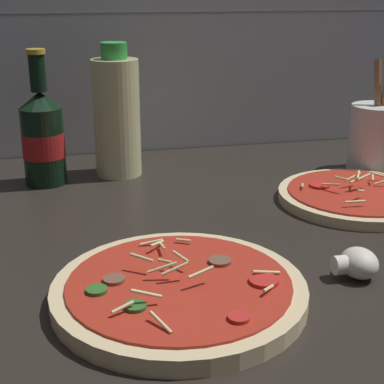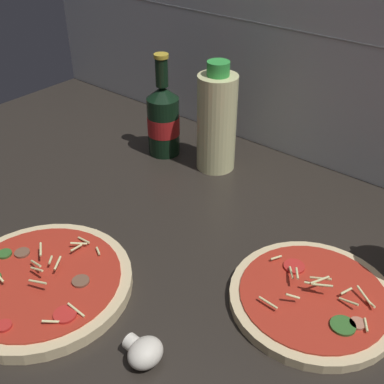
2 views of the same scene
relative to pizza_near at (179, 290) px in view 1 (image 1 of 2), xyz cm
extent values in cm
cube|color=#28231E|center=(11.84, 16.62, -2.36)|extent=(160.00, 90.00, 2.50)
cube|color=silver|center=(11.84, 62.12, 26.39)|extent=(160.00, 1.00, 60.00)
cube|color=gray|center=(11.84, 61.57, 26.39)|extent=(156.80, 0.16, 0.30)
cylinder|color=beige|center=(-0.01, 0.01, -0.14)|extent=(27.98, 27.98, 1.94)
cylinder|color=#B22D1E|center=(-0.01, 0.01, 0.98)|extent=(24.62, 24.62, 0.30)
cylinder|color=red|center=(4.10, -8.80, 1.33)|extent=(2.17, 2.17, 0.40)
cylinder|color=brown|center=(-6.91, 1.60, 1.33)|extent=(2.43, 2.43, 0.40)
cylinder|color=#336628|center=(-5.37, -4.50, 1.33)|extent=(2.30, 2.30, 0.40)
cylinder|color=brown|center=(5.51, 3.42, 1.33)|extent=(2.66, 2.66, 0.40)
cylinder|color=red|center=(8.93, -2.24, 1.33)|extent=(3.29, 3.29, 0.40)
cylinder|color=#336628|center=(-8.92, -0.36, 1.33)|extent=(2.30, 2.30, 0.40)
cylinder|color=beige|center=(-3.47, -8.43, 1.61)|extent=(1.86, 3.08, 1.09)
cylinder|color=beige|center=(-6.70, -5.26, 1.83)|extent=(2.43, 1.34, 0.73)
cylinder|color=beige|center=(-1.70, 0.80, 2.58)|extent=(3.33, 0.82, 1.38)
cylinder|color=beige|center=(0.80, 2.98, 2.60)|extent=(1.66, 2.46, 0.74)
cylinder|color=beige|center=(-0.49, 7.56, 1.93)|extent=(0.50, 2.35, 0.65)
cylinder|color=beige|center=(-1.48, 9.91, 1.54)|extent=(2.90, 0.41, 0.76)
cylinder|color=beige|center=(-1.04, 8.56, 1.92)|extent=(2.13, 2.25, 0.78)
cylinder|color=beige|center=(-4.23, -4.33, 2.53)|extent=(3.19, 0.44, 1.40)
cylinder|color=beige|center=(2.05, -1.54, 2.78)|extent=(3.07, 1.32, 0.81)
cylinder|color=beige|center=(9.69, -0.83, 1.56)|extent=(3.30, 0.54, 0.92)
cylinder|color=beige|center=(-1.02, 2.95, 2.23)|extent=(1.55, 1.67, 0.56)
cylinder|color=beige|center=(-0.41, 0.05, 2.68)|extent=(3.06, 0.48, 1.36)
cylinder|color=beige|center=(-3.60, 3.10, 2.89)|extent=(2.52, 2.01, 0.67)
cylinder|color=beige|center=(2.49, 9.57, 1.56)|extent=(1.84, 1.20, 0.40)
cylinder|color=beige|center=(8.64, -4.42, 1.59)|extent=(1.92, 1.93, 0.78)
cylinder|color=beige|center=(33.74, 24.00, -0.32)|extent=(24.91, 24.91, 1.59)
cylinder|color=#B22D1E|center=(33.74, 24.00, 0.63)|extent=(21.92, 21.92, 0.30)
cylinder|color=red|center=(28.70, 27.15, 0.98)|extent=(3.34, 3.34, 0.40)
cylinder|color=beige|center=(33.69, 25.89, 2.40)|extent=(3.17, 1.03, 1.31)
cylinder|color=beige|center=(37.60, 26.48, 1.82)|extent=(1.18, 1.88, 0.72)
cylinder|color=beige|center=(32.16, 20.31, 2.13)|extent=(1.95, 1.50, 0.98)
cylinder|color=beige|center=(25.54, 26.85, 1.23)|extent=(1.16, 2.11, 0.54)
cylinder|color=beige|center=(39.85, 27.52, 1.68)|extent=(3.03, 1.91, 0.98)
cylinder|color=beige|center=(33.40, 24.14, 2.39)|extent=(2.58, 1.24, 0.44)
cylinder|color=beige|center=(34.00, 24.79, 3.09)|extent=(1.91, 2.83, 0.70)
cylinder|color=beige|center=(30.70, 23.97, 3.02)|extent=(1.60, 2.09, 0.38)
cylinder|color=beige|center=(38.69, 24.94, 1.62)|extent=(3.01, 0.76, 1.22)
cylinder|color=beige|center=(29.86, 17.49, 1.57)|extent=(3.18, 0.58, 0.36)
cylinder|color=beige|center=(34.67, 24.24, 2.88)|extent=(2.99, 1.56, 0.76)
cylinder|color=beige|center=(29.43, 24.79, 1.83)|extent=(2.18, 2.74, 0.95)
cylinder|color=black|center=(-14.57, 44.44, 5.50)|extent=(7.12, 7.12, 13.21)
cone|color=black|center=(-14.57, 44.44, 13.48)|extent=(7.12, 7.12, 2.75)
cylinder|color=black|center=(-14.57, 44.44, 17.90)|extent=(2.71, 2.71, 6.10)
cylinder|color=gold|center=(-14.57, 44.44, 21.35)|extent=(3.11, 3.11, 0.80)
cylinder|color=red|center=(-14.57, 44.44, 5.76)|extent=(7.19, 7.19, 4.23)
cylinder|color=beige|center=(-1.70, 46.83, 9.20)|extent=(8.27, 8.27, 20.62)
cylinder|color=green|center=(-1.70, 46.83, 20.91)|extent=(4.55, 4.55, 2.81)
cylinder|color=white|center=(19.70, 0.61, 0.67)|extent=(2.29, 2.29, 2.29)
ellipsoid|color=silver|center=(21.74, 0.61, 0.67)|extent=(4.33, 5.09, 3.57)
cylinder|color=silver|center=(44.48, 38.53, 5.02)|extent=(9.67, 9.67, 12.25)
cylinder|color=olive|center=(44.10, 38.51, 11.51)|extent=(1.41, 4.03, 15.39)
cylinder|color=olive|center=(45.30, 38.54, 10.04)|extent=(1.22, 2.29, 12.56)
camera|label=1|loc=(-11.11, -55.89, 31.68)|focal=55.00mm
camera|label=2|loc=(52.02, -26.71, 53.02)|focal=45.00mm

